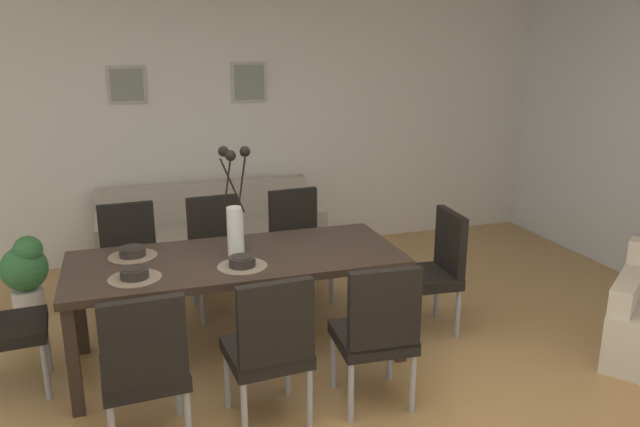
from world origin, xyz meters
TOP-DOWN VIEW (x-y plane):
  - back_wall_panel at (0.00, 3.25)m, footprint 9.00×0.10m
  - dining_table at (-0.15, 0.95)m, footprint 2.20×0.92m
  - dining_chair_near_left at (-0.80, 0.09)m, footprint 0.46×0.46m
  - dining_chair_near_right at (-0.83, 1.80)m, footprint 0.46×0.46m
  - dining_chair_far_left at (-0.13, 0.10)m, footprint 0.47×0.47m
  - dining_chair_far_right at (-0.16, 1.82)m, footprint 0.46×0.46m
  - dining_chair_mid_left at (0.51, 0.09)m, footprint 0.47×0.47m
  - dining_chair_mid_right at (0.53, 1.85)m, footprint 0.47×0.47m
  - dining_chair_head_east at (1.33, 0.93)m, footprint 0.47×0.47m
  - centerpiece_vase at (-0.15, 0.95)m, footprint 0.21×0.23m
  - placemat_near_left at (-0.81, 0.75)m, footprint 0.32×0.32m
  - bowl_near_left at (-0.81, 0.75)m, footprint 0.17×0.17m
  - placemat_near_right at (-0.81, 1.16)m, footprint 0.32×0.32m
  - bowl_near_right at (-0.81, 1.16)m, footprint 0.17×0.17m
  - placemat_far_left at (-0.15, 0.75)m, footprint 0.32×0.32m
  - bowl_far_left at (-0.15, 0.75)m, footprint 0.17×0.17m
  - sofa at (-0.09, 2.70)m, footprint 2.02×0.84m
  - framed_picture_left at (-0.73, 3.18)m, footprint 0.34×0.03m
  - framed_picture_center at (0.42, 3.18)m, footprint 0.34×0.03m
  - potted_plant at (-1.63, 2.13)m, footprint 0.36×0.36m

SIDE VIEW (x-z plane):
  - sofa at x=-0.09m, z-range -0.12..0.68m
  - potted_plant at x=-1.63m, z-range 0.04..0.71m
  - dining_chair_near_left at x=-0.80m, z-range 0.05..0.97m
  - dining_chair_near_right at x=-0.83m, z-range 0.05..0.97m
  - dining_chair_far_left at x=-0.13m, z-range 0.05..0.97m
  - dining_chair_far_right at x=-0.16m, z-range 0.05..0.97m
  - dining_chair_mid_left at x=0.51m, z-range 0.05..0.97m
  - dining_chair_mid_right at x=0.53m, z-range 0.05..0.97m
  - dining_chair_head_east at x=1.33m, z-range 0.05..0.97m
  - dining_table at x=-0.15m, z-range 0.30..1.04m
  - placemat_near_left at x=-0.81m, z-range 0.74..0.75m
  - placemat_near_right at x=-0.81m, z-range 0.74..0.75m
  - placemat_far_left at x=-0.15m, z-range 0.74..0.75m
  - bowl_near_left at x=-0.81m, z-range 0.75..0.81m
  - bowl_near_right at x=-0.81m, z-range 0.75..0.81m
  - bowl_far_left at x=-0.15m, z-range 0.75..0.81m
  - centerpiece_vase at x=-0.15m, z-range 0.66..1.39m
  - back_wall_panel at x=0.00m, z-range 0.00..2.60m
  - framed_picture_left at x=-0.73m, z-range 1.56..1.91m
  - framed_picture_center at x=0.42m, z-range 1.54..1.93m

